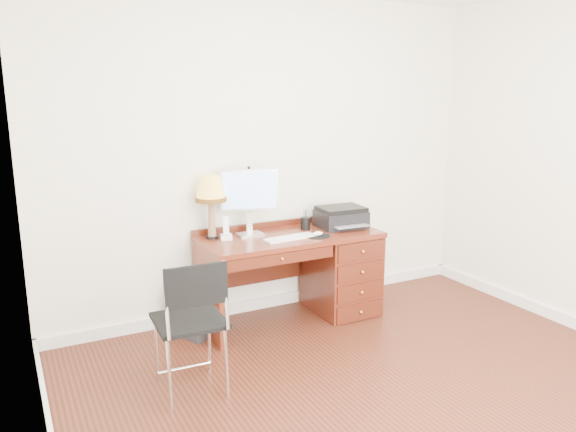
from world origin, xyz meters
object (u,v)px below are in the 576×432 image
chair (192,314)px  desk (323,268)px  printer (341,217)px  equipment_box (198,310)px  leg_lamp (211,193)px  phone (226,233)px  monitor (248,194)px

chair → desk: bearing=31.7°
printer → desk: bearing=-168.6°
chair → equipment_box: bearing=72.5°
desk → equipment_box: (-1.10, 0.10, -0.22)m
printer → leg_lamp: size_ratio=0.82×
phone → chair: (-0.58, -0.89, -0.25)m
phone → chair: phone is taller
desk → printer: (0.19, 0.03, 0.42)m
chair → equipment_box: 1.02m
monitor → leg_lamp: bearing=-165.8°
monitor → equipment_box: bearing=-154.0°
monitor → leg_lamp: size_ratio=1.07×
desk → monitor: (-0.63, 0.16, 0.68)m
phone → equipment_box: (-0.25, 0.00, -0.61)m
desk → equipment_box: desk is taller
chair → equipment_box: (0.33, 0.89, -0.36)m
desk → printer: bearing=8.1°
phone → chair: 1.09m
printer → chair: 1.85m
printer → phone: bearing=179.7°
desk → printer: printer is taller
monitor → printer: bearing=10.2°
monitor → printer: size_ratio=1.30×
desk → phone: (-0.85, 0.09, 0.39)m
phone → chair: bearing=-107.3°
leg_lamp → phone: size_ratio=2.72×
monitor → printer: 0.87m
desk → phone: size_ratio=7.98×
chair → equipment_box: size_ratio=2.39×
monitor → chair: bearing=-111.2°
printer → equipment_box: 1.45m
monitor → phone: bearing=-145.7°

